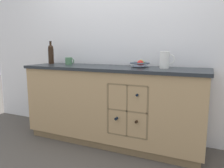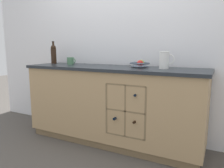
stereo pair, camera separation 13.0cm
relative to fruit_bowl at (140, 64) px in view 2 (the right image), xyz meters
name	(u,v)px [view 2 (the right image)]	position (x,y,z in m)	size (l,w,h in m)	color
ground_plane	(112,142)	(-0.32, -0.08, -0.98)	(14.00, 14.00, 0.00)	#4C4742
back_wall	(124,39)	(-0.32, 0.26, 0.30)	(4.55, 0.06, 2.55)	white
kitchen_island	(112,105)	(-0.31, -0.08, -0.50)	(2.19, 0.61, 0.94)	olive
fruit_bowl	(140,64)	(0.00, 0.00, 0.00)	(0.23, 0.23, 0.09)	#4C5666
white_pitcher	(165,60)	(0.29, -0.03, 0.06)	(0.16, 0.11, 0.19)	white
ceramic_mug	(71,61)	(-0.97, -0.02, 0.01)	(0.13, 0.09, 0.10)	#4C7A56
standing_wine_bottle	(54,54)	(-1.29, 0.02, 0.10)	(0.08, 0.08, 0.31)	black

